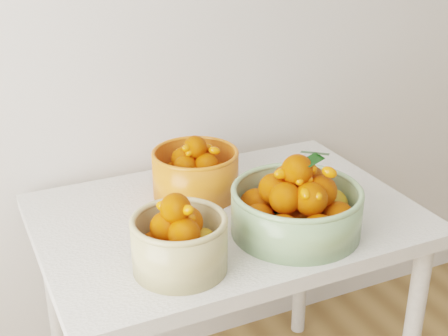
{
  "coord_description": "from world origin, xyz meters",
  "views": [
    {
      "loc": [
        -1.01,
        0.26,
        1.55
      ],
      "look_at": [
        -0.41,
        1.52,
        0.92
      ],
      "focal_mm": 50.0,
      "sensor_mm": 36.0,
      "label": 1
    }
  ],
  "objects": [
    {
      "name": "table",
      "position": [
        -0.37,
        1.6,
        0.65
      ],
      "size": [
        1.0,
        0.7,
        0.75
      ],
      "color": "silver",
      "rests_on": "ground"
    },
    {
      "name": "bowl_cream",
      "position": [
        -0.58,
        1.4,
        0.82
      ],
      "size": [
        0.28,
        0.28,
        0.19
      ],
      "rotation": [
        0.0,
        0.0,
        -0.33
      ],
      "color": "tan",
      "rests_on": "table"
    },
    {
      "name": "bowl_orange",
      "position": [
        -0.4,
        1.74,
        0.82
      ],
      "size": [
        0.32,
        0.32,
        0.18
      ],
      "rotation": [
        0.0,
        0.0,
        -0.4
      ],
      "color": "orange",
      "rests_on": "table"
    },
    {
      "name": "bowl_green",
      "position": [
        -0.26,
        1.43,
        0.82
      ],
      "size": [
        0.36,
        0.36,
        0.21
      ],
      "rotation": [
        0.0,
        0.0,
        0.1
      ],
      "color": "#84A875",
      "rests_on": "table"
    }
  ]
}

